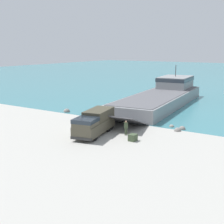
# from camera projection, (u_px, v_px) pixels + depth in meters

# --- Properties ---
(ground_plane) EXTENTS (240.00, 240.00, 0.00)m
(ground_plane) POSITION_uv_depth(u_px,v_px,m) (89.00, 130.00, 40.16)
(ground_plane) COLOR #A8A59E
(landing_craft) EXTENTS (11.09, 35.72, 6.89)m
(landing_craft) POSITION_uv_depth(u_px,v_px,m) (163.00, 95.00, 58.60)
(landing_craft) COLOR gray
(landing_craft) RESTS_ON ground_plane
(military_truck) EXTENTS (4.13, 8.11, 2.88)m
(military_truck) POSITION_uv_depth(u_px,v_px,m) (94.00, 122.00, 37.96)
(military_truck) COLOR #4C4738
(military_truck) RESTS_ON ground_plane
(soldier_on_ramp) EXTENTS (0.50, 0.46, 1.82)m
(soldier_on_ramp) POSITION_uv_depth(u_px,v_px,m) (126.00, 127.00, 37.71)
(soldier_on_ramp) COLOR #3D4C33
(soldier_on_ramp) RESTS_ON ground_plane
(mooring_bollard) EXTENTS (0.25, 0.25, 0.87)m
(mooring_bollard) POSITION_uv_depth(u_px,v_px,m) (83.00, 115.00, 47.15)
(mooring_bollard) COLOR #333338
(mooring_bollard) RESTS_ON ground_plane
(cargo_crate) EXTENTS (0.83, 0.97, 0.78)m
(cargo_crate) POSITION_uv_depth(u_px,v_px,m) (133.00, 137.00, 35.58)
(cargo_crate) COLOR #3D4C33
(cargo_crate) RESTS_ON ground_plane
(shoreline_rock_a) EXTENTS (0.65, 0.65, 0.65)m
(shoreline_rock_a) POSITION_uv_depth(u_px,v_px,m) (171.00, 127.00, 41.86)
(shoreline_rock_a) COLOR gray
(shoreline_rock_a) RESTS_ON ground_plane
(shoreline_rock_b) EXTENTS (1.10, 1.10, 1.10)m
(shoreline_rock_b) POSITION_uv_depth(u_px,v_px,m) (67.00, 112.00, 51.56)
(shoreline_rock_b) COLOR gray
(shoreline_rock_b) RESTS_ON ground_plane
(shoreline_rock_c) EXTENTS (0.90, 0.90, 0.90)m
(shoreline_rock_c) POSITION_uv_depth(u_px,v_px,m) (177.00, 131.00, 39.80)
(shoreline_rock_c) COLOR gray
(shoreline_rock_c) RESTS_ON ground_plane
(shoreline_rock_d) EXTENTS (0.86, 0.86, 0.86)m
(shoreline_rock_d) POSITION_uv_depth(u_px,v_px,m) (182.00, 129.00, 40.64)
(shoreline_rock_d) COLOR gray
(shoreline_rock_d) RESTS_ON ground_plane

